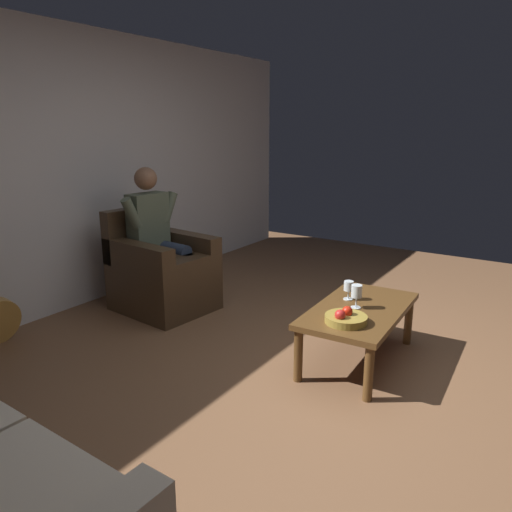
# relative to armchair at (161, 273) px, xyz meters

# --- Properties ---
(ground_plane) EXTENTS (7.35, 7.35, 0.00)m
(ground_plane) POSITION_rel_armchair_xyz_m (0.22, 1.96, -0.34)
(ground_plane) COLOR brown
(wall_back) EXTENTS (6.52, 0.06, 2.50)m
(wall_back) POSITION_rel_armchair_xyz_m (0.22, -0.75, 0.91)
(wall_back) COLOR silver
(wall_back) RESTS_ON ground
(armchair) EXTENTS (0.78, 0.89, 0.92)m
(armchair) POSITION_rel_armchair_xyz_m (0.00, 0.00, 0.00)
(armchair) COLOR #3E2C1C
(armchair) RESTS_ON ground
(person_seated) EXTENTS (0.63, 0.57, 1.29)m
(person_seated) POSITION_rel_armchair_xyz_m (-0.00, -0.03, 0.36)
(person_seated) COLOR #535D49
(person_seated) RESTS_ON ground
(coffee_table) EXTENTS (1.08, 0.62, 0.41)m
(coffee_table) POSITION_rel_armchair_xyz_m (0.02, 1.92, 0.01)
(coffee_table) COLOR #55371A
(coffee_table) RESTS_ON ground
(wine_glass_near) EXTENTS (0.08, 0.08, 0.17)m
(wine_glass_near) POSITION_rel_armchair_xyz_m (0.03, 1.90, 0.18)
(wine_glass_near) COLOR silver
(wine_glass_near) RESTS_ON coffee_table
(wine_glass_far) EXTENTS (0.07, 0.07, 0.14)m
(wine_glass_far) POSITION_rel_armchair_xyz_m (-0.10, 1.79, 0.16)
(wine_glass_far) COLOR silver
(wine_glass_far) RESTS_ON coffee_table
(fruit_bowl) EXTENTS (0.28, 0.28, 0.11)m
(fruit_bowl) POSITION_rel_armchair_xyz_m (0.33, 1.95, 0.10)
(fruit_bowl) COLOR olive
(fruit_bowl) RESTS_ON coffee_table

